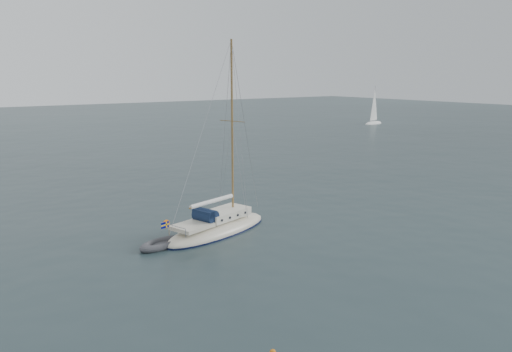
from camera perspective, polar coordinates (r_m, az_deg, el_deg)
ground at (r=32.08m, az=1.67°, el=-6.91°), size 300.00×300.00×0.00m
sailboat at (r=32.65m, az=-4.42°, el=-4.81°), size 9.06×2.72×12.91m
dinghy at (r=30.63m, az=-10.75°, el=-7.64°), size 3.03×1.37×0.43m
distant_yacht_b at (r=106.91m, az=13.35°, el=7.71°), size 6.29×3.35×8.33m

